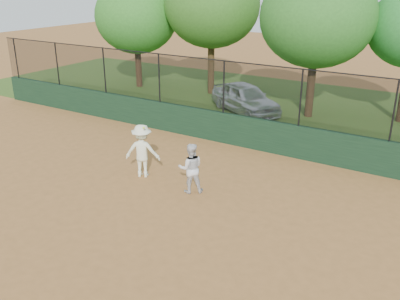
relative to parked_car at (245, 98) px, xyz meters
The scene contains 10 objects.
ground 10.31m from the parked_car, 81.08° to the right, with size 80.00×80.00×0.00m, color #A26834.
back_wall 4.46m from the parked_car, 69.04° to the right, with size 26.00×0.20×1.20m, color #18351F.
grass_strip 2.53m from the parked_car, 49.06° to the left, with size 36.00×12.00×0.01m, color #2F4C18.
parked_car is the anchor object (origin of this frame).
player_second 8.75m from the parked_car, 74.37° to the right, with size 0.75×0.58×1.54m, color silver.
player_main 8.30m from the parked_car, 87.04° to the right, with size 1.29×1.04×1.80m.
fence_assembly 4.70m from the parked_car, 69.38° to the right, with size 26.00×0.06×2.00m.
tree_0 8.47m from the parked_car, 168.65° to the left, with size 4.76×4.33×6.03m.
tree_1 5.66m from the parked_car, 144.10° to the left, with size 5.13×4.67×6.90m.
tree_2 4.75m from the parked_car, 18.79° to the left, with size 5.03×4.57×6.60m.
Camera 1 is at (7.34, -8.40, 6.08)m, focal length 40.00 mm.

